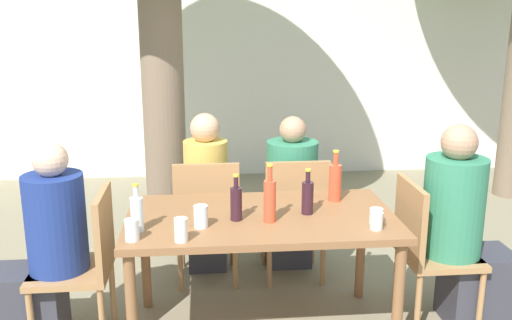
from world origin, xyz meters
TOP-DOWN VIEW (x-y plane):
  - cafe_building_wall at (0.00, 3.50)m, footprint 10.00×0.08m
  - dining_table_front at (0.00, 0.00)m, footprint 1.54×0.86m
  - patio_chair_0 at (-1.00, 0.00)m, footprint 0.44×0.44m
  - patio_chair_1 at (1.00, 0.00)m, footprint 0.44×0.44m
  - patio_chair_2 at (-0.31, 0.66)m, footprint 0.44×0.44m
  - patio_chair_3 at (0.31, 0.66)m, footprint 0.44×0.44m
  - person_seated_0 at (-1.24, -0.00)m, footprint 0.57×0.33m
  - person_seated_1 at (1.23, -0.00)m, footprint 0.58×0.36m
  - person_seated_2 at (-0.31, 0.90)m, footprint 0.31×0.55m
  - person_seated_3 at (0.31, 0.90)m, footprint 0.37×0.58m
  - water_bottle_0 at (-0.68, -0.18)m, footprint 0.07×0.07m
  - soda_bottle_1 at (0.04, -0.11)m, footprint 0.07×0.07m
  - soda_bottle_2 at (0.48, 0.22)m, footprint 0.08×0.08m
  - wine_bottle_3 at (-0.15, -0.06)m, footprint 0.07×0.07m
  - wine_bottle_4 at (0.27, 0.00)m, footprint 0.07×0.07m
  - drinking_glass_0 at (0.60, -0.28)m, footprint 0.07×0.07m
  - drinking_glass_1 at (0.62, -0.20)m, footprint 0.08×0.08m
  - drinking_glass_2 at (-0.44, -0.35)m, footprint 0.07×0.07m
  - drinking_glass_3 at (-0.69, -0.31)m, footprint 0.07×0.07m
  - drinking_glass_4 at (-0.34, -0.16)m, footprint 0.08×0.08m

SIDE VIEW (x-z plane):
  - patio_chair_0 at x=-1.00m, z-range 0.06..0.98m
  - patio_chair_1 at x=1.00m, z-range 0.06..0.98m
  - patio_chair_2 at x=-0.31m, z-range 0.06..0.98m
  - patio_chair_3 at x=0.31m, z-range 0.06..0.98m
  - person_seated_3 at x=0.31m, z-range -0.06..1.11m
  - person_seated_2 at x=-0.31m, z-range -0.07..1.13m
  - person_seated_0 at x=-1.24m, z-range -0.07..1.14m
  - person_seated_1 at x=1.23m, z-range -0.06..1.20m
  - dining_table_front at x=0.00m, z-range 0.29..1.04m
  - drinking_glass_1 at x=0.62m, z-range 0.75..0.83m
  - drinking_glass_0 at x=0.60m, z-range 0.75..0.84m
  - drinking_glass_3 at x=-0.69m, z-range 0.75..0.86m
  - drinking_glass_4 at x=-0.34m, z-range 0.75..0.87m
  - drinking_glass_2 at x=-0.44m, z-range 0.75..0.87m
  - water_bottle_0 at x=-0.68m, z-range 0.72..0.98m
  - wine_bottle_3 at x=-0.15m, z-range 0.72..0.98m
  - wine_bottle_4 at x=0.27m, z-range 0.72..0.98m
  - soda_bottle_2 at x=0.48m, z-range 0.71..1.03m
  - soda_bottle_1 at x=0.04m, z-range 0.71..1.04m
  - cafe_building_wall at x=0.00m, z-range 0.00..2.80m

